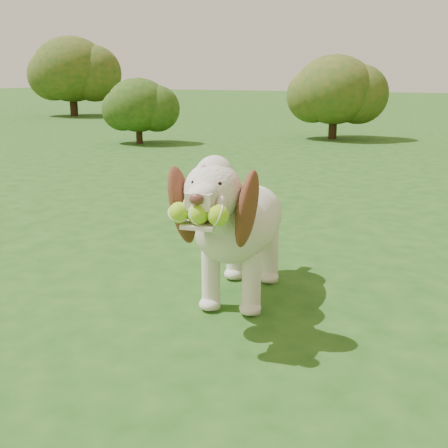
% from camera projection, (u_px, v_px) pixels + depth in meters
% --- Properties ---
extents(ground, '(80.00, 80.00, 0.00)m').
position_uv_depth(ground, '(112.00, 317.00, 2.94)').
color(ground, '#1B4814').
rests_on(ground, ground).
extents(dog, '(0.59, 1.35, 0.88)m').
position_uv_depth(dog, '(238.00, 220.00, 3.04)').
color(dog, silver).
rests_on(dog, ground).
extents(shrub_a, '(1.14, 1.14, 1.18)m').
position_uv_depth(shrub_a, '(138.00, 105.00, 10.16)').
color(shrub_a, '#382314').
rests_on(shrub_a, ground).
extents(shrub_b, '(1.55, 1.55, 1.61)m').
position_uv_depth(shrub_b, '(335.00, 90.00, 10.80)').
color(shrub_b, '#382314').
rests_on(shrub_b, ground).
extents(shrub_g, '(2.26, 2.26, 2.35)m').
position_uv_depth(shrub_g, '(71.00, 69.00, 16.84)').
color(shrub_g, '#382314').
rests_on(shrub_g, ground).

